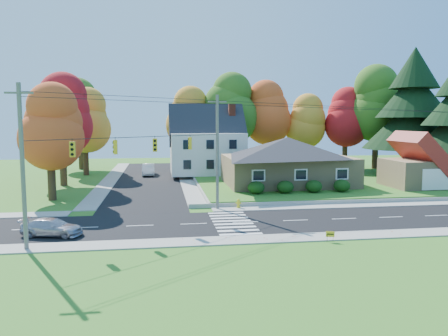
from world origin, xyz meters
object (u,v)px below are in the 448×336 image
object	(u,v)px
silver_sedan	(52,227)
fire_hydrant	(238,204)
white_car	(148,170)
ranch_house	(287,160)

from	to	relation	value
silver_sedan	fire_hydrant	bearing A→B (deg)	-48.06
fire_hydrant	white_car	bearing A→B (deg)	108.83
ranch_house	fire_hydrant	size ratio (longest dim) A/B	16.65
ranch_house	white_car	xyz separation A→B (m)	(-16.16, 14.40, -2.44)
silver_sedan	fire_hydrant	size ratio (longest dim) A/B	4.68
fire_hydrant	silver_sedan	bearing A→B (deg)	-152.38
white_car	fire_hydrant	xyz separation A→B (m)	(8.56, -25.10, -0.41)
white_car	ranch_house	bearing A→B (deg)	-42.56
ranch_house	silver_sedan	world-z (taller)	ranch_house
silver_sedan	fire_hydrant	xyz separation A→B (m)	(14.14, 7.40, -0.20)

